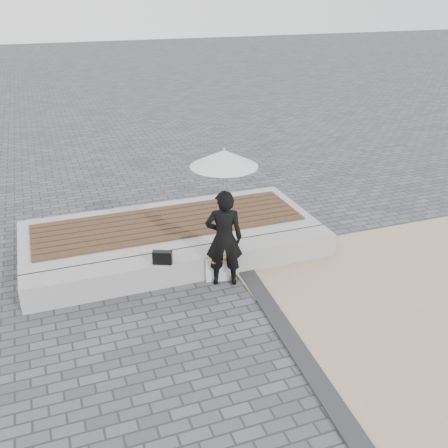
{
  "coord_description": "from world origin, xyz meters",
  "views": [
    {
      "loc": [
        -1.93,
        -5.2,
        4.19
      ],
      "look_at": [
        0.44,
        1.22,
        1.0
      ],
      "focal_mm": 41.34,
      "sensor_mm": 36.0,
      "label": 1
    }
  ],
  "objects_px": {
    "woman": "(224,238)",
    "seating_ledge": "(189,265)",
    "parasol": "(224,158)",
    "handbag": "(163,257)",
    "canvas_tote": "(217,268)"
  },
  "relations": [
    {
      "from": "canvas_tote",
      "to": "parasol",
      "type": "bearing_deg",
      "value": -50.9
    },
    {
      "from": "woman",
      "to": "parasol",
      "type": "relative_size",
      "value": 1.25
    },
    {
      "from": "seating_ledge",
      "to": "canvas_tote",
      "type": "distance_m",
      "value": 0.45
    },
    {
      "from": "parasol",
      "to": "handbag",
      "type": "relative_size",
      "value": 4.22
    },
    {
      "from": "woman",
      "to": "seating_ledge",
      "type": "bearing_deg",
      "value": -22.02
    },
    {
      "from": "seating_ledge",
      "to": "handbag",
      "type": "xyz_separation_m",
      "value": [
        -0.46,
        -0.17,
        0.3
      ]
    },
    {
      "from": "canvas_tote",
      "to": "handbag",
      "type": "bearing_deg",
      "value": -171.94
    },
    {
      "from": "seating_ledge",
      "to": "woman",
      "type": "bearing_deg",
      "value": -40.4
    },
    {
      "from": "handbag",
      "to": "canvas_tote",
      "type": "bearing_deg",
      "value": 18.75
    },
    {
      "from": "woman",
      "to": "canvas_tote",
      "type": "height_order",
      "value": "woman"
    },
    {
      "from": "seating_ledge",
      "to": "parasol",
      "type": "height_order",
      "value": "parasol"
    },
    {
      "from": "handbag",
      "to": "canvas_tote",
      "type": "relative_size",
      "value": 0.76
    },
    {
      "from": "seating_ledge",
      "to": "handbag",
      "type": "bearing_deg",
      "value": -160.12
    },
    {
      "from": "woman",
      "to": "handbag",
      "type": "xyz_separation_m",
      "value": [
        -0.9,
        0.21,
        -0.26
      ]
    },
    {
      "from": "parasol",
      "to": "canvas_tote",
      "type": "relative_size",
      "value": 3.23
    }
  ]
}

